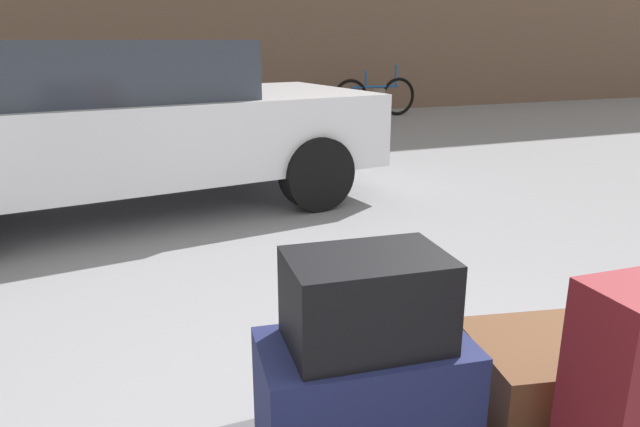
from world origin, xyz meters
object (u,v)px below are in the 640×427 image
suitcase_brown_front_right (559,375)px  bicycle_leaning (375,97)px  bollard_kerb_near (289,112)px  duffel_bag_navy_center (364,401)px  duffel_bag_black_topmost_pile (367,300)px  bollard_kerb_mid (379,108)px  parked_car (113,122)px

suitcase_brown_front_right → bicycle_leaning: bearing=78.6°
bicycle_leaning → bollard_kerb_near: 2.46m
duffel_bag_navy_center → duffel_bag_black_topmost_pile: bearing=-172.8°
duffel_bag_navy_center → bollard_kerb_near: bearing=80.0°
suitcase_brown_front_right → bollard_kerb_mid: size_ratio=0.85×
bollard_kerb_near → bollard_kerb_mid: bearing=0.0°
duffel_bag_navy_center → bicycle_leaning: size_ratio=0.31×
duffel_bag_black_topmost_pile → bollard_kerb_near: size_ratio=0.63×
suitcase_brown_front_right → duffel_bag_navy_center: bearing=-169.9°
duffel_bag_black_topmost_pile → bollard_kerb_mid: (3.93, 7.60, -0.49)m
bollard_kerb_mid → suitcase_brown_front_right: bearing=-113.3°
bicycle_leaning → bollard_kerb_near: bicycle_leaning is taller
duffel_bag_navy_center → bollard_kerb_mid: duffel_bag_navy_center is taller
bicycle_leaning → bollard_kerb_mid: size_ratio=2.81×
duffel_bag_navy_center → duffel_bag_black_topmost_pile: size_ratio=1.38×
suitcase_brown_front_right → parked_car: (-1.06, 4.01, 0.30)m
duffel_bag_black_topmost_pile → bollard_kerb_near: (2.34, 7.60, -0.49)m
duffel_bag_navy_center → bollard_kerb_near: 7.96m
duffel_bag_navy_center → parked_car: parked_car is taller
bollard_kerb_mid → bicycle_leaning: bearing=66.2°
bicycle_leaning → bollard_kerb_near: bearing=-150.0°
suitcase_brown_front_right → bicycle_leaning: 9.64m
suitcase_brown_front_right → bollard_kerb_near: bollard_kerb_near is taller
bollard_kerb_near → bollard_kerb_mid: (1.59, 0.00, 0.00)m
duffel_bag_navy_center → bollard_kerb_near: size_ratio=0.87×
duffel_bag_navy_center → parked_car: (-0.42, 3.99, 0.25)m
suitcase_brown_front_right → bollard_kerb_near: bearing=89.4°
duffel_bag_navy_center → parked_car: 4.02m
suitcase_brown_front_right → duffel_bag_black_topmost_pile: (-0.64, 0.02, 0.35)m
duffel_bag_navy_center → suitcase_brown_front_right: (0.64, -0.02, -0.06)m
duffel_bag_black_topmost_pile → parked_car: parked_car is taller
duffel_bag_black_topmost_pile → parked_car: (-0.42, 3.99, -0.04)m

